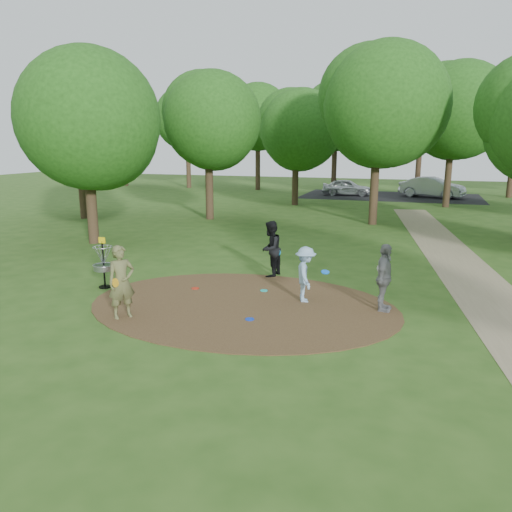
% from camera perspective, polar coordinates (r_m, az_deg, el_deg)
% --- Properties ---
extents(ground, '(100.00, 100.00, 0.00)m').
position_cam_1_polar(ground, '(13.45, -1.61, -5.65)').
color(ground, '#2D5119').
rests_on(ground, ground).
extents(dirt_clearing, '(8.40, 8.40, 0.02)m').
position_cam_1_polar(dirt_clearing, '(13.45, -1.61, -5.61)').
color(dirt_clearing, '#47301C').
rests_on(dirt_clearing, ground).
extents(footpath, '(7.55, 39.89, 0.01)m').
position_cam_1_polar(footpath, '(14.78, 25.87, -5.24)').
color(footpath, '#8C7A5B').
rests_on(footpath, ground).
extents(parking_lot, '(14.00, 8.00, 0.01)m').
position_cam_1_polar(parking_lot, '(42.27, 15.09, 6.62)').
color(parking_lot, black).
rests_on(parking_lot, ground).
extents(player_observer_with_disc, '(0.76, 0.80, 1.84)m').
position_cam_1_polar(player_observer_with_disc, '(12.70, -15.11, -2.90)').
color(player_observer_with_disc, brown).
rests_on(player_observer_with_disc, ground).
extents(player_throwing_with_disc, '(1.13, 1.13, 1.54)m').
position_cam_1_polar(player_throwing_with_disc, '(13.61, 5.66, -2.12)').
color(player_throwing_with_disc, '#89AECD').
rests_on(player_throwing_with_disc, ground).
extents(player_walking_with_disc, '(0.79, 0.96, 1.82)m').
position_cam_1_polar(player_walking_with_disc, '(16.13, 1.67, 0.82)').
color(player_walking_with_disc, black).
rests_on(player_walking_with_disc, ground).
extents(player_waiting_with_disc, '(0.52, 1.07, 1.77)m').
position_cam_1_polar(player_waiting_with_disc, '(13.18, 14.43, -2.44)').
color(player_waiting_with_disc, gray).
rests_on(player_waiting_with_disc, ground).
extents(disc_ground_cyan, '(0.22, 0.22, 0.02)m').
position_cam_1_polar(disc_ground_cyan, '(14.66, 0.91, -3.97)').
color(disc_ground_cyan, '#17BBB1').
rests_on(disc_ground_cyan, dirt_clearing).
extents(disc_ground_blue, '(0.22, 0.22, 0.02)m').
position_cam_1_polar(disc_ground_blue, '(12.35, -0.73, -7.23)').
color(disc_ground_blue, '#0C31CF').
rests_on(disc_ground_blue, dirt_clearing).
extents(disc_ground_red, '(0.22, 0.22, 0.02)m').
position_cam_1_polar(disc_ground_red, '(14.99, -6.96, -3.68)').
color(disc_ground_red, red).
rests_on(disc_ground_red, dirt_clearing).
extents(car_left, '(4.06, 1.83, 1.35)m').
position_cam_1_polar(car_left, '(41.99, 10.35, 7.73)').
color(car_left, '#B0B6B9').
rests_on(car_left, ground).
extents(car_right, '(5.21, 3.11, 1.62)m').
position_cam_1_polar(car_right, '(42.13, 19.48, 7.41)').
color(car_right, '#B0B3B9').
rests_on(car_right, ground).
extents(disc_golf_basket, '(0.63, 0.63, 1.54)m').
position_cam_1_polar(disc_golf_basket, '(15.53, -17.06, -0.35)').
color(disc_golf_basket, black).
rests_on(disc_golf_basket, ground).
extents(tree_ring, '(37.53, 45.78, 9.22)m').
position_cam_1_polar(tree_ring, '(22.02, 10.91, 15.13)').
color(tree_ring, '#332316').
rests_on(tree_ring, ground).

